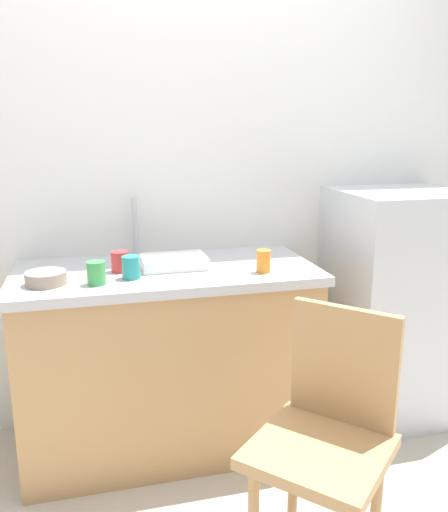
# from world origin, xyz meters

# --- Properties ---
(back_wall) EXTENTS (4.80, 0.10, 2.69)m
(back_wall) POSITION_xyz_m (0.00, 1.00, 1.34)
(back_wall) COLOR silver
(back_wall) RESTS_ON ground_plane
(cabinet_base) EXTENTS (1.26, 0.60, 0.81)m
(cabinet_base) POSITION_xyz_m (-0.13, 0.65, 0.41)
(cabinet_base) COLOR tan
(cabinet_base) RESTS_ON ground_plane
(countertop) EXTENTS (1.30, 0.64, 0.04)m
(countertop) POSITION_xyz_m (-0.13, 0.65, 0.83)
(countertop) COLOR #B7B7BC
(countertop) RESTS_ON cabinet_base
(faucet) EXTENTS (0.02, 0.02, 0.28)m
(faucet) POSITION_xyz_m (-0.24, 0.90, 0.99)
(faucet) COLOR #B7B7BC
(faucet) RESTS_ON countertop
(refrigerator) EXTENTS (0.62, 0.57, 1.15)m
(refrigerator) POSITION_xyz_m (1.03, 0.67, 0.58)
(refrigerator) COLOR silver
(refrigerator) RESTS_ON ground_plane
(chair) EXTENTS (0.57, 0.57, 0.89)m
(chair) POSITION_xyz_m (0.25, -0.20, 0.50)
(chair) COLOR tan
(chair) RESTS_ON ground_plane
(dish_tray) EXTENTS (0.28, 0.20, 0.05)m
(dish_tray) POSITION_xyz_m (-0.10, 0.65, 0.88)
(dish_tray) COLOR white
(dish_tray) RESTS_ON countertop
(terracotta_bowl) EXTENTS (0.16, 0.16, 0.05)m
(terracotta_bowl) POSITION_xyz_m (-0.62, 0.52, 0.88)
(terracotta_bowl) COLOR gray
(terracotta_bowl) RESTS_ON countertop
(cup_orange) EXTENTS (0.06, 0.06, 0.10)m
(cup_orange) POSITION_xyz_m (0.26, 0.48, 0.90)
(cup_orange) COLOR orange
(cup_orange) RESTS_ON countertop
(cup_red) EXTENTS (0.07, 0.07, 0.09)m
(cup_red) POSITION_xyz_m (-0.33, 0.64, 0.89)
(cup_red) COLOR red
(cup_red) RESTS_ON countertop
(cup_green) EXTENTS (0.07, 0.07, 0.09)m
(cup_green) POSITION_xyz_m (-0.43, 0.47, 0.90)
(cup_green) COLOR green
(cup_green) RESTS_ON countertop
(cup_teal) EXTENTS (0.07, 0.07, 0.09)m
(cup_teal) POSITION_xyz_m (-0.29, 0.52, 0.90)
(cup_teal) COLOR teal
(cup_teal) RESTS_ON countertop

